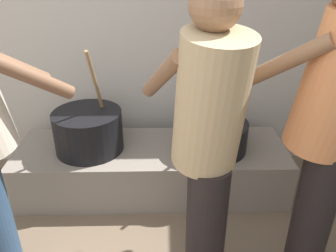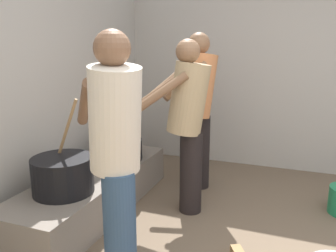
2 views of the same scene
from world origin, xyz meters
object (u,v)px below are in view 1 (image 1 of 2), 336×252
at_px(cooking_pot_main, 89,131).
at_px(cooking_pot_secondary, 213,135).
at_px(cook_in_tan_shirt, 208,138).
at_px(cook_in_orange_shirt, 328,121).

xyz_separation_m(cooking_pot_main, cooking_pot_secondary, (0.86, -0.01, -0.04)).
height_order(cook_in_tan_shirt, cook_in_orange_shirt, cook_in_orange_shirt).
height_order(cooking_pot_main, cooking_pot_secondary, cooking_pot_main).
relative_size(cooking_pot_main, cooking_pot_secondary, 1.12).
bearing_deg(cooking_pot_main, cook_in_tan_shirt, -47.97).
bearing_deg(cooking_pot_main, cooking_pot_secondary, -0.73).
xyz_separation_m(cooking_pot_secondary, cook_in_tan_shirt, (-0.15, -0.78, 0.41)).
height_order(cooking_pot_secondary, cook_in_tan_shirt, cook_in_tan_shirt).
bearing_deg(cook_in_orange_shirt, cooking_pot_main, 150.07).
bearing_deg(cooking_pot_secondary, cook_in_tan_shirt, -101.11).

